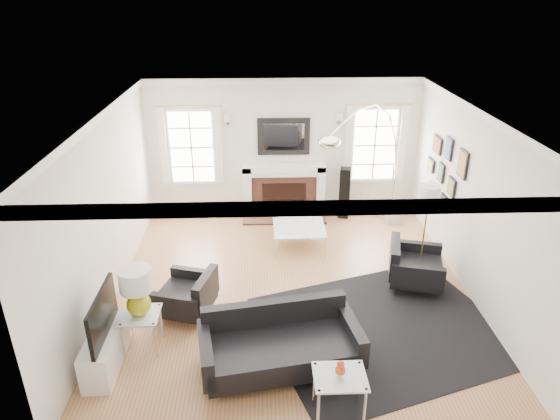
{
  "coord_description": "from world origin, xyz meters",
  "views": [
    {
      "loc": [
        -0.45,
        -6.73,
        4.44
      ],
      "look_at": [
        -0.18,
        0.3,
        1.24
      ],
      "focal_mm": 32.0,
      "sensor_mm": 36.0,
      "label": 1
    }
  ],
  "objects_px": {
    "armchair_right": "(412,267)",
    "gourd_lamp": "(137,289)",
    "coffee_table": "(299,228)",
    "arc_floor_lamp": "(365,166)",
    "fireplace": "(284,191)",
    "sofa": "(279,344)",
    "armchair_left": "(189,296)"
  },
  "relations": [
    {
      "from": "sofa",
      "to": "arc_floor_lamp",
      "type": "relative_size",
      "value": 0.8
    },
    {
      "from": "armchair_right",
      "to": "coffee_table",
      "type": "distance_m",
      "value": 2.18
    },
    {
      "from": "armchair_left",
      "to": "arc_floor_lamp",
      "type": "relative_size",
      "value": 0.38
    },
    {
      "from": "arc_floor_lamp",
      "to": "coffee_table",
      "type": "bearing_deg",
      "value": -160.54
    },
    {
      "from": "sofa",
      "to": "coffee_table",
      "type": "height_order",
      "value": "sofa"
    },
    {
      "from": "armchair_right",
      "to": "gourd_lamp",
      "type": "height_order",
      "value": "gourd_lamp"
    },
    {
      "from": "coffee_table",
      "to": "gourd_lamp",
      "type": "distance_m",
      "value": 3.59
    },
    {
      "from": "sofa",
      "to": "armchair_right",
      "type": "relative_size",
      "value": 1.94
    },
    {
      "from": "sofa",
      "to": "arc_floor_lamp",
      "type": "xyz_separation_m",
      "value": [
        1.7,
        3.58,
        1.07
      ]
    },
    {
      "from": "coffee_table",
      "to": "sofa",
      "type": "bearing_deg",
      "value": -98.62
    },
    {
      "from": "fireplace",
      "to": "sofa",
      "type": "height_order",
      "value": "fireplace"
    },
    {
      "from": "sofa",
      "to": "coffee_table",
      "type": "xyz_separation_m",
      "value": [
        0.48,
        3.15,
        0.03
      ]
    },
    {
      "from": "coffee_table",
      "to": "gourd_lamp",
      "type": "xyz_separation_m",
      "value": [
        -2.27,
        -2.73,
        0.54
      ]
    },
    {
      "from": "coffee_table",
      "to": "arc_floor_lamp",
      "type": "xyz_separation_m",
      "value": [
        1.22,
        0.43,
        1.04
      ]
    },
    {
      "from": "sofa",
      "to": "coffee_table",
      "type": "relative_size",
      "value": 2.24
    },
    {
      "from": "fireplace",
      "to": "coffee_table",
      "type": "distance_m",
      "value": 1.44
    },
    {
      "from": "sofa",
      "to": "arc_floor_lamp",
      "type": "height_order",
      "value": "arc_floor_lamp"
    },
    {
      "from": "fireplace",
      "to": "gourd_lamp",
      "type": "relative_size",
      "value": 2.53
    },
    {
      "from": "armchair_right",
      "to": "armchair_left",
      "type": "bearing_deg",
      "value": -169.64
    },
    {
      "from": "coffee_table",
      "to": "arc_floor_lamp",
      "type": "relative_size",
      "value": 0.36
    },
    {
      "from": "armchair_right",
      "to": "arc_floor_lamp",
      "type": "xyz_separation_m",
      "value": [
        -0.49,
        1.79,
        1.08
      ]
    },
    {
      "from": "fireplace",
      "to": "arc_floor_lamp",
      "type": "relative_size",
      "value": 0.65
    },
    {
      "from": "fireplace",
      "to": "coffee_table",
      "type": "relative_size",
      "value": 1.82
    },
    {
      "from": "armchair_right",
      "to": "gourd_lamp",
      "type": "relative_size",
      "value": 1.6
    },
    {
      "from": "armchair_right",
      "to": "fireplace",
      "type": "bearing_deg",
      "value": 124.68
    },
    {
      "from": "sofa",
      "to": "armchair_left",
      "type": "xyz_separation_m",
      "value": [
        -1.27,
        1.16,
        -0.03
      ]
    },
    {
      "from": "sofa",
      "to": "gourd_lamp",
      "type": "relative_size",
      "value": 3.11
    },
    {
      "from": "fireplace",
      "to": "armchair_left",
      "type": "distance_m",
      "value": 3.74
    },
    {
      "from": "fireplace",
      "to": "sofa",
      "type": "bearing_deg",
      "value": -93.3
    },
    {
      "from": "coffee_table",
      "to": "arc_floor_lamp",
      "type": "distance_m",
      "value": 1.66
    },
    {
      "from": "gourd_lamp",
      "to": "coffee_table",
      "type": "bearing_deg",
      "value": 50.25
    },
    {
      "from": "sofa",
      "to": "gourd_lamp",
      "type": "height_order",
      "value": "gourd_lamp"
    }
  ]
}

